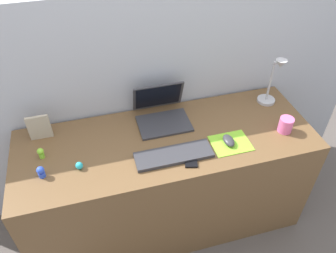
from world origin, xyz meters
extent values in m
plane|color=#59514C|center=(0.00, 0.00, 0.00)|extent=(6.00, 6.00, 0.00)
cube|color=#B2B7C1|center=(0.00, 0.34, 0.72)|extent=(2.88, 0.05, 1.45)
cube|color=brown|center=(0.00, 0.00, 0.37)|extent=(1.68, 0.61, 0.74)
cube|color=#333338|center=(0.02, 0.12, 0.75)|extent=(0.30, 0.21, 0.01)
cube|color=#333338|center=(0.02, 0.26, 0.85)|extent=(0.30, 0.07, 0.19)
cube|color=black|center=(0.02, 0.25, 0.85)|extent=(0.27, 0.06, 0.17)
cube|color=#333338|center=(0.00, -0.14, 0.75)|extent=(0.41, 0.13, 0.02)
cube|color=#8CDB33|center=(0.33, -0.13, 0.74)|extent=(0.21, 0.17, 0.00)
ellipsoid|color=#333338|center=(0.32, -0.12, 0.76)|extent=(0.06, 0.10, 0.03)
cube|color=black|center=(0.08, -0.18, 0.74)|extent=(0.09, 0.14, 0.01)
cylinder|color=#B7B7BC|center=(0.70, 0.17, 0.75)|extent=(0.11, 0.11, 0.02)
cylinder|color=#B7B7BC|center=(0.70, 0.17, 0.89)|extent=(0.01, 0.01, 0.27)
cylinder|color=#B7B7BC|center=(0.70, 0.14, 1.03)|extent=(0.01, 0.09, 0.07)
cone|color=#B7B7BC|center=(0.70, 0.11, 1.04)|extent=(0.06, 0.06, 0.05)
cube|color=#B2A58C|center=(-0.67, 0.20, 0.81)|extent=(0.12, 0.02, 0.15)
cylinder|color=pink|center=(0.66, -0.11, 0.78)|extent=(0.08, 0.08, 0.09)
cylinder|color=blue|center=(-0.66, -0.10, 0.75)|extent=(0.03, 0.03, 0.03)
sphere|color=blue|center=(-0.66, -0.10, 0.79)|extent=(0.04, 0.04, 0.04)
cylinder|color=#8CDB33|center=(-0.67, 0.04, 0.75)|extent=(0.03, 0.03, 0.03)
sphere|color=#8CDB33|center=(-0.67, 0.04, 0.78)|extent=(0.03, 0.03, 0.03)
ellipsoid|color=#28B7CC|center=(-0.48, -0.09, 0.76)|extent=(0.04, 0.04, 0.04)
camera|label=1|loc=(-0.35, -1.30, 2.00)|focal=35.53mm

